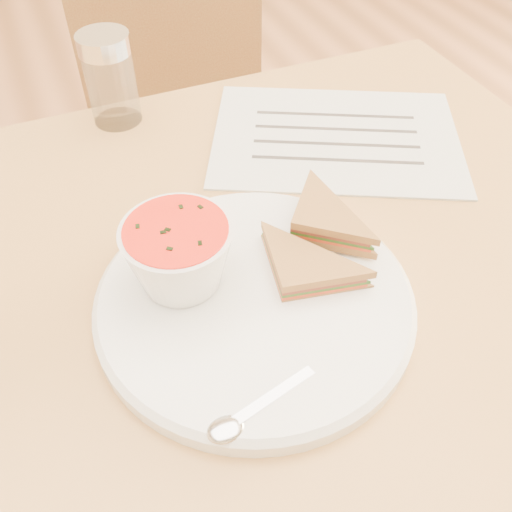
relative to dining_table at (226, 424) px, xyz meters
name	(u,v)px	position (x,y,z in m)	size (l,w,h in m)	color
floor	(233,512)	(0.00, 0.00, -0.38)	(5.00, 6.00, 0.01)	#945B36
dining_table	(226,424)	(0.00, 0.00, 0.00)	(1.00, 0.70, 0.75)	olive
chair_far	(191,156)	(0.14, 0.58, 0.08)	(0.40, 0.40, 0.90)	brown
plate	(255,302)	(0.02, -0.08, 0.38)	(0.31, 0.31, 0.02)	white
soup_bowl	(179,258)	(-0.04, -0.03, 0.43)	(0.11, 0.11, 0.07)	white
sandwich_half_a	(282,297)	(0.03, -0.10, 0.41)	(0.09, 0.09, 0.03)	#A27939
sandwich_half_b	(290,233)	(0.07, -0.03, 0.42)	(0.09, 0.09, 0.03)	#A27939
spoon	(272,397)	(-0.01, -0.19, 0.40)	(0.16, 0.03, 0.01)	silver
paper_menu	(336,137)	(0.23, 0.15, 0.38)	(0.33, 0.24, 0.00)	silver
condiment_shaker	(111,79)	(-0.03, 0.31, 0.44)	(0.07, 0.07, 0.12)	silver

